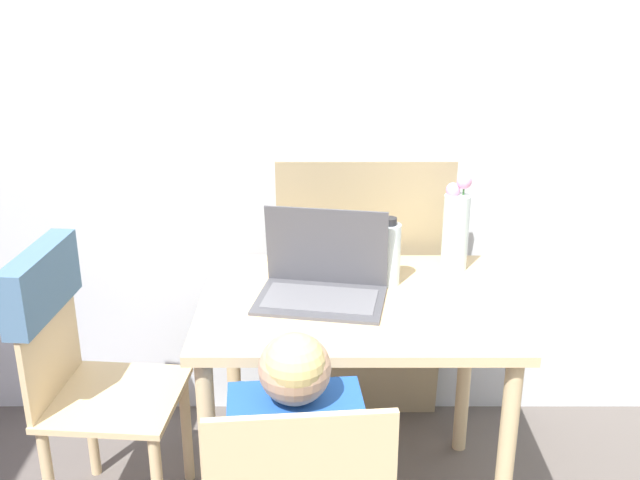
# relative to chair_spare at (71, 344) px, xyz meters

# --- Properties ---
(wall_back) EXTENTS (6.40, 0.05, 2.50)m
(wall_back) POSITION_rel_chair_spare_xyz_m (1.06, 0.62, 0.64)
(wall_back) COLOR silver
(wall_back) RESTS_ON ground_plane
(dining_table) EXTENTS (0.94, 0.71, 0.76)m
(dining_table) POSITION_rel_chair_spare_xyz_m (0.87, 0.02, 0.03)
(dining_table) COLOR #D6B784
(dining_table) RESTS_ON ground_plane
(chair_spare) EXTENTS (0.46, 0.43, 0.92)m
(chair_spare) POSITION_rel_chair_spare_xyz_m (0.00, 0.00, 0.00)
(chair_spare) COLOR #D6B784
(chair_spare) RESTS_ON ground_plane
(person_seated) EXTENTS (0.34, 0.45, 0.99)m
(person_seated) POSITION_rel_chair_spare_xyz_m (0.71, -0.58, -0.01)
(person_seated) COLOR #1E4C9E
(person_seated) RESTS_ON ground_plane
(laptop) EXTENTS (0.42, 0.32, 0.26)m
(laptop) POSITION_rel_chair_spare_xyz_m (0.78, 0.04, 0.21)
(laptop) COLOR #4C4C51
(laptop) RESTS_ON dining_table
(flower_vase) EXTENTS (0.09, 0.09, 0.32)m
(flower_vase) POSITION_rel_chair_spare_xyz_m (1.21, 0.26, 0.29)
(flower_vase) COLOR silver
(flower_vase) RESTS_ON dining_table
(water_bottle) EXTENTS (0.07, 0.07, 0.22)m
(water_bottle) POSITION_rel_chair_spare_xyz_m (0.98, 0.13, 0.25)
(water_bottle) COLOR silver
(water_bottle) RESTS_ON dining_table
(cardboard_panel) EXTENTS (0.62, 0.17, 1.09)m
(cardboard_panel) POSITION_rel_chair_spare_xyz_m (0.92, 0.49, -0.07)
(cardboard_panel) COLOR tan
(cardboard_panel) RESTS_ON ground_plane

